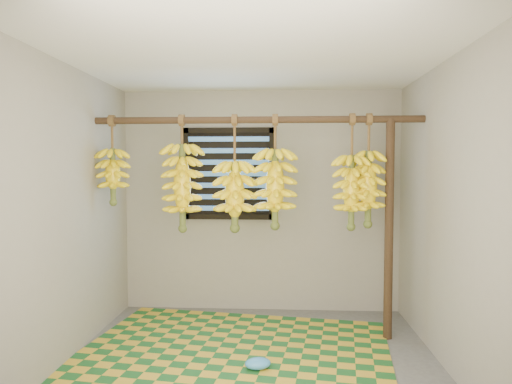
# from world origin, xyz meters

# --- Properties ---
(floor) EXTENTS (3.00, 3.00, 0.01)m
(floor) POSITION_xyz_m (0.00, 0.00, -0.01)
(floor) COLOR #4F4F4F
(floor) RESTS_ON ground
(ceiling) EXTENTS (3.00, 3.00, 0.01)m
(ceiling) POSITION_xyz_m (0.00, 0.00, 2.40)
(ceiling) COLOR silver
(ceiling) RESTS_ON wall_back
(wall_back) EXTENTS (3.00, 0.01, 2.40)m
(wall_back) POSITION_xyz_m (0.00, 1.50, 1.20)
(wall_back) COLOR gray
(wall_back) RESTS_ON floor
(wall_left) EXTENTS (0.01, 3.00, 2.40)m
(wall_left) POSITION_xyz_m (-1.50, 0.00, 1.20)
(wall_left) COLOR gray
(wall_left) RESTS_ON floor
(wall_right) EXTENTS (0.01, 3.00, 2.40)m
(wall_right) POSITION_xyz_m (1.50, 0.00, 1.20)
(wall_right) COLOR gray
(wall_right) RESTS_ON floor
(window) EXTENTS (1.00, 0.04, 1.00)m
(window) POSITION_xyz_m (-0.35, 1.48, 1.50)
(window) COLOR black
(window) RESTS_ON wall_back
(hanging_pole) EXTENTS (3.00, 0.06, 0.06)m
(hanging_pole) POSITION_xyz_m (0.00, 0.70, 2.00)
(hanging_pole) COLOR #3D2A1A
(hanging_pole) RESTS_ON wall_left
(support_post) EXTENTS (0.08, 0.08, 2.00)m
(support_post) POSITION_xyz_m (1.20, 0.70, 1.00)
(support_post) COLOR #3D2A1A
(support_post) RESTS_ON floor
(woven_mat) EXTENTS (2.85, 2.41, 0.01)m
(woven_mat) POSITION_xyz_m (-0.18, 0.25, 0.01)
(woven_mat) COLOR #185321
(woven_mat) RESTS_ON floor
(plastic_bag) EXTENTS (0.24, 0.20, 0.08)m
(plastic_bag) POSITION_xyz_m (0.05, -0.03, 0.05)
(plastic_bag) COLOR #3787CE
(plastic_bag) RESTS_ON woven_mat
(banana_bunch_a) EXTENTS (0.29, 0.29, 0.83)m
(banana_bunch_a) POSITION_xyz_m (-1.35, 0.70, 1.49)
(banana_bunch_a) COLOR brown
(banana_bunch_a) RESTS_ON hanging_pole
(banana_bunch_b) EXTENTS (0.36, 0.36, 1.07)m
(banana_bunch_b) POSITION_xyz_m (-0.69, 0.70, 1.38)
(banana_bunch_b) COLOR brown
(banana_bunch_b) RESTS_ON hanging_pole
(banana_bunch_c) EXTENTS (0.36, 0.36, 1.06)m
(banana_bunch_c) POSITION_xyz_m (-0.20, 0.70, 1.31)
(banana_bunch_c) COLOR brown
(banana_bunch_c) RESTS_ON hanging_pole
(banana_bunch_d) EXTENTS (0.37, 0.37, 1.04)m
(banana_bunch_d) POSITION_xyz_m (0.17, 0.70, 1.37)
(banana_bunch_d) COLOR brown
(banana_bunch_d) RESTS_ON hanging_pole
(banana_bunch_e) EXTENTS (0.33, 0.33, 1.04)m
(banana_bunch_e) POSITION_xyz_m (0.86, 0.70, 1.34)
(banana_bunch_e) COLOR brown
(banana_bunch_e) RESTS_ON hanging_pole
(banana_bunch_f) EXTENTS (0.28, 0.28, 1.02)m
(banana_bunch_f) POSITION_xyz_m (1.01, 0.70, 1.38)
(banana_bunch_f) COLOR brown
(banana_bunch_f) RESTS_ON hanging_pole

